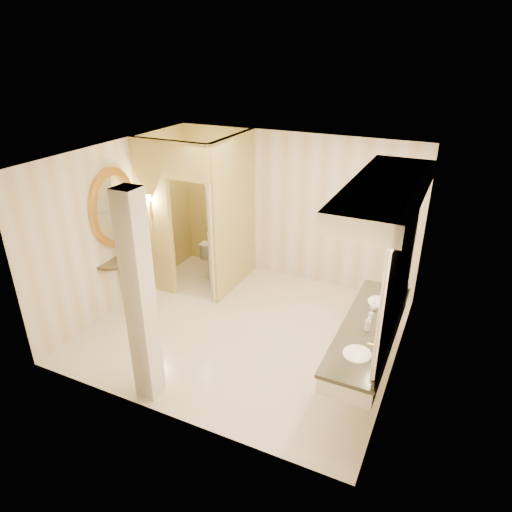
# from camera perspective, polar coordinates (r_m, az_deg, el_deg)

# --- Properties ---
(floor) EXTENTS (4.50, 4.50, 0.00)m
(floor) POSITION_cam_1_polar(r_m,az_deg,el_deg) (7.19, -1.51, -9.14)
(floor) COLOR silver
(floor) RESTS_ON ground
(ceiling) EXTENTS (4.50, 4.50, 0.00)m
(ceiling) POSITION_cam_1_polar(r_m,az_deg,el_deg) (6.09, -1.80, 12.34)
(ceiling) COLOR white
(ceiling) RESTS_ON wall_back
(wall_back) EXTENTS (4.50, 0.02, 2.70)m
(wall_back) POSITION_cam_1_polar(r_m,az_deg,el_deg) (8.23, 4.68, 5.92)
(wall_back) COLOR silver
(wall_back) RESTS_ON floor
(wall_front) EXTENTS (4.50, 0.02, 2.70)m
(wall_front) POSITION_cam_1_polar(r_m,az_deg,el_deg) (5.04, -12.03, -7.87)
(wall_front) COLOR silver
(wall_front) RESTS_ON floor
(wall_left) EXTENTS (0.02, 4.00, 2.70)m
(wall_left) POSITION_cam_1_polar(r_m,az_deg,el_deg) (7.73, -16.73, 3.62)
(wall_left) COLOR silver
(wall_left) RESTS_ON floor
(wall_right) EXTENTS (0.02, 4.00, 2.70)m
(wall_right) POSITION_cam_1_polar(r_m,az_deg,el_deg) (5.95, 18.11, -3.17)
(wall_right) COLOR silver
(wall_right) RESTS_ON floor
(toilet_closet) EXTENTS (1.50, 1.55, 2.70)m
(toilet_closet) POSITION_cam_1_polar(r_m,az_deg,el_deg) (7.80, -5.89, 5.06)
(toilet_closet) COLOR tan
(toilet_closet) RESTS_ON floor
(wall_sconce) EXTENTS (0.14, 0.14, 0.42)m
(wall_sconce) POSITION_cam_1_polar(r_m,az_deg,el_deg) (7.71, -13.17, 7.00)
(wall_sconce) COLOR gold
(wall_sconce) RESTS_ON toilet_closet
(vanity) EXTENTS (0.75, 2.51, 2.09)m
(vanity) POSITION_cam_1_polar(r_m,az_deg,el_deg) (5.51, 15.11, -1.88)
(vanity) COLOR silver
(vanity) RESTS_ON floor
(console_shelf) EXTENTS (0.99, 0.99, 1.95)m
(console_shelf) POSITION_cam_1_polar(r_m,az_deg,el_deg) (7.63, -17.08, 3.23)
(console_shelf) COLOR black
(console_shelf) RESTS_ON floor
(pillar) EXTENTS (0.27, 0.27, 2.70)m
(pillar) POSITION_cam_1_polar(r_m,az_deg,el_deg) (5.45, -14.29, -5.38)
(pillar) COLOR silver
(pillar) RESTS_ON floor
(tissue_box) EXTENTS (0.15, 0.15, 0.13)m
(tissue_box) POSITION_cam_1_polar(r_m,az_deg,el_deg) (7.62, -16.32, -0.01)
(tissue_box) COLOR black
(tissue_box) RESTS_ON console_shelf
(toilet) EXTENTS (0.45, 0.75, 0.74)m
(toilet) POSITION_cam_1_polar(r_m,az_deg,el_deg) (8.71, -4.73, 0.09)
(toilet) COLOR white
(toilet) RESTS_ON floor
(soap_bottle_a) EXTENTS (0.06, 0.06, 0.12)m
(soap_bottle_a) POSITION_cam_1_polar(r_m,az_deg,el_deg) (5.99, 14.19, -7.07)
(soap_bottle_a) COLOR beige
(soap_bottle_a) RESTS_ON vanity
(soap_bottle_b) EXTENTS (0.12, 0.12, 0.13)m
(soap_bottle_b) POSITION_cam_1_polar(r_m,az_deg,el_deg) (6.17, 14.54, -6.01)
(soap_bottle_b) COLOR silver
(soap_bottle_b) RESTS_ON vanity
(soap_bottle_c) EXTENTS (0.08, 0.08, 0.20)m
(soap_bottle_c) POSITION_cam_1_polar(r_m,az_deg,el_deg) (5.71, 13.82, -8.20)
(soap_bottle_c) COLOR #C6B28C
(soap_bottle_c) RESTS_ON vanity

